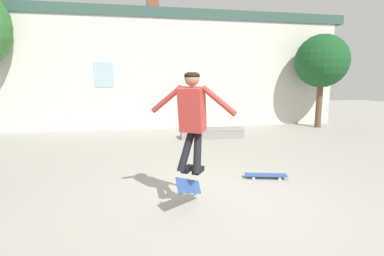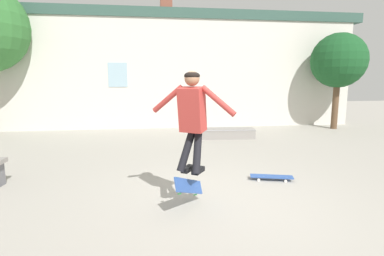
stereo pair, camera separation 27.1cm
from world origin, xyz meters
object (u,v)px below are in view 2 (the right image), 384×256
Objects in this scene: skater at (192,114)px; skateboard_flipping at (189,186)px; skate_ledge at (223,133)px; skateboard_resting at (272,177)px; tree_right at (339,61)px.

skateboard_flipping is at bearing 148.98° from skater.
skate_ledge is 5.52m from skateboard_flipping.
skateboard_resting is at bearing -23.92° from skateboard_flipping.
tree_right is 9.24m from skater.
tree_right is 5.47m from skate_ledge.
skater is at bearing -31.16° from skateboard_flipping.
tree_right is at bearing -11.12° from skateboard_flipping.
skate_ledge is (-4.73, -1.30, -2.42)m from tree_right.
skateboard_resting is at bearing -131.24° from tree_right.
skater reaches higher than skateboard_resting.
tree_right reaches higher than skateboard_resting.
skateboard_resting is (1.72, 1.09, -0.29)m from skateboard_flipping.
skate_ledge is 5.63m from skater.
tree_right is 1.76× the size of skate_ledge.
tree_right is 4.60× the size of skateboard_flipping.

